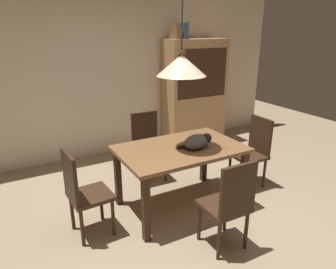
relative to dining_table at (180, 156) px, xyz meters
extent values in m
plane|color=#998466|center=(-0.08, -0.57, -0.65)|extent=(10.00, 10.00, 0.00)
cube|color=beige|center=(-0.08, 2.08, 0.80)|extent=(6.40, 0.10, 2.90)
cube|color=brown|center=(0.00, 0.00, 0.08)|extent=(1.40, 0.90, 0.04)
cube|color=#382316|center=(-0.62, -0.39, -0.29)|extent=(0.07, 0.07, 0.71)
cube|color=#382316|center=(0.62, -0.39, -0.29)|extent=(0.07, 0.07, 0.71)
cube|color=#382316|center=(-0.62, 0.39, -0.29)|extent=(0.07, 0.07, 0.71)
cube|color=#382316|center=(0.62, 0.39, -0.29)|extent=(0.07, 0.07, 0.71)
cube|color=#382316|center=(0.00, -0.80, -0.22)|extent=(0.41, 0.41, 0.04)
cube|color=#322014|center=(0.00, -0.98, 0.04)|extent=(0.38, 0.04, 0.48)
cylinder|color=#382316|center=(0.16, -0.64, -0.44)|extent=(0.04, 0.04, 0.41)
cylinder|color=#382316|center=(-0.16, -0.64, -0.44)|extent=(0.04, 0.04, 0.41)
cylinder|color=#382316|center=(0.16, -0.96, -0.44)|extent=(0.04, 0.04, 0.41)
cylinder|color=#382316|center=(-0.16, -0.96, -0.44)|extent=(0.04, 0.04, 0.41)
cube|color=#382316|center=(0.00, 0.80, -0.22)|extent=(0.42, 0.42, 0.04)
cube|color=#322014|center=(0.01, 0.98, 0.04)|extent=(0.38, 0.05, 0.48)
cylinder|color=#382316|center=(-0.17, 0.65, -0.44)|extent=(0.04, 0.04, 0.41)
cylinder|color=#382316|center=(0.15, 0.63, -0.44)|extent=(0.04, 0.04, 0.41)
cylinder|color=#382316|center=(-0.15, 0.97, -0.44)|extent=(0.04, 0.04, 0.41)
cylinder|color=#382316|center=(0.17, 0.95, -0.44)|extent=(0.04, 0.04, 0.41)
cube|color=#382316|center=(1.05, 0.00, -0.22)|extent=(0.41, 0.41, 0.04)
cube|color=#322014|center=(1.23, -0.01, 0.04)|extent=(0.05, 0.38, 0.48)
cylinder|color=#382316|center=(0.90, 0.17, -0.44)|extent=(0.04, 0.04, 0.41)
cylinder|color=#382316|center=(0.88, -0.15, -0.44)|extent=(0.04, 0.04, 0.41)
cylinder|color=#382316|center=(1.22, 0.15, -0.44)|extent=(0.04, 0.04, 0.41)
cylinder|color=#382316|center=(1.20, -0.17, -0.44)|extent=(0.04, 0.04, 0.41)
cube|color=#382316|center=(-1.05, 0.00, -0.22)|extent=(0.43, 0.43, 0.04)
cube|color=#322014|center=(-1.23, -0.01, 0.04)|extent=(0.06, 0.38, 0.48)
cylinder|color=#382316|center=(-0.88, -0.15, -0.44)|extent=(0.04, 0.04, 0.41)
cylinder|color=#382316|center=(-0.90, 0.17, -0.44)|extent=(0.04, 0.04, 0.41)
cylinder|color=#382316|center=(-1.20, -0.17, -0.44)|extent=(0.04, 0.04, 0.41)
cylinder|color=#382316|center=(-1.22, 0.15, -0.44)|extent=(0.04, 0.04, 0.41)
ellipsoid|color=#4C4742|center=(0.15, -0.10, 0.18)|extent=(0.40, 0.32, 0.15)
sphere|color=black|center=(0.28, -0.12, 0.20)|extent=(0.11, 0.11, 0.11)
cylinder|color=black|center=(0.03, -0.04, 0.13)|extent=(0.18, 0.04, 0.04)
cone|color=beige|center=(0.00, 0.00, 1.01)|extent=(0.52, 0.52, 0.22)
cylinder|color=#513D23|center=(0.00, 0.00, 1.14)|extent=(0.08, 0.08, 0.04)
cube|color=tan|center=(1.36, 1.75, 0.28)|extent=(1.10, 0.44, 1.85)
cube|color=#382316|center=(1.36, 1.52, 0.65)|extent=(0.97, 0.01, 0.81)
cube|color=#382316|center=(1.36, 1.75, -0.61)|extent=(1.12, 0.45, 0.08)
cube|color=brown|center=(0.94, 1.75, 1.31)|extent=(0.06, 0.24, 0.22)
cube|color=gold|center=(1.01, 1.75, 1.29)|extent=(0.04, 0.20, 0.18)
cube|color=#384C93|center=(1.07, 1.75, 1.32)|extent=(0.06, 0.24, 0.24)
cube|color=#427A4C|center=(1.13, 1.75, 1.33)|extent=(0.03, 0.20, 0.26)
camera|label=1|loc=(-1.69, -2.76, 1.38)|focal=32.96mm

